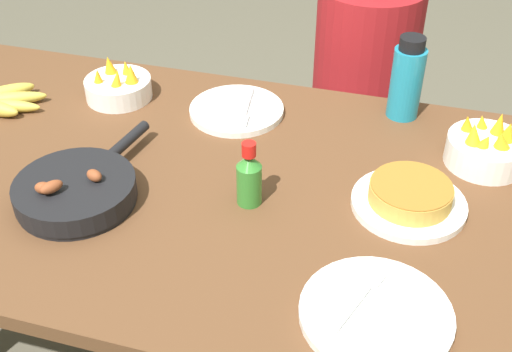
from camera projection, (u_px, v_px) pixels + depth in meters
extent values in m
cube|color=brown|center=(256.00, 194.00, 1.36)|extent=(1.87, 0.91, 0.03)
cylinder|color=brown|center=(31.00, 160.00, 2.07)|extent=(0.07, 0.07, 0.67)
ellipsoid|color=gold|center=(3.00, 106.00, 1.59)|extent=(0.19, 0.07, 0.03)
ellipsoid|color=gold|center=(6.00, 100.00, 1.61)|extent=(0.19, 0.13, 0.04)
ellipsoid|color=gold|center=(1.00, 94.00, 1.63)|extent=(0.14, 0.16, 0.04)
cylinder|color=black|center=(77.00, 200.00, 1.31)|extent=(0.24, 0.24, 0.01)
cylinder|color=black|center=(75.00, 190.00, 1.30)|extent=(0.25, 0.25, 0.04)
cylinder|color=black|center=(128.00, 140.00, 1.43)|extent=(0.04, 0.14, 0.02)
ellipsoid|color=brown|center=(51.00, 187.00, 1.24)|extent=(0.05, 0.05, 0.03)
ellipsoid|color=brown|center=(94.00, 175.00, 1.28)|extent=(0.04, 0.04, 0.03)
ellipsoid|color=brown|center=(43.00, 188.00, 1.25)|extent=(0.04, 0.04, 0.03)
cylinder|color=white|center=(408.00, 204.00, 1.30)|extent=(0.23, 0.23, 0.02)
cylinder|color=gold|center=(410.00, 193.00, 1.28)|extent=(0.17, 0.17, 0.04)
cylinder|color=#9F6624|center=(412.00, 185.00, 1.27)|extent=(0.16, 0.16, 0.00)
cylinder|color=white|center=(376.00, 314.00, 1.07)|extent=(0.26, 0.26, 0.02)
cylinder|color=silver|center=(353.00, 309.00, 1.06)|extent=(0.05, 0.11, 0.01)
cube|color=silver|center=(376.00, 280.00, 1.11)|extent=(0.04, 0.05, 0.00)
cylinder|color=white|center=(237.00, 110.00, 1.59)|extent=(0.23, 0.23, 0.02)
cylinder|color=silver|center=(249.00, 102.00, 1.60)|extent=(0.02, 0.13, 0.01)
cube|color=silver|center=(243.00, 121.00, 1.53)|extent=(0.03, 0.05, 0.00)
cylinder|color=white|center=(486.00, 151.00, 1.41)|extent=(0.17, 0.17, 0.06)
cone|color=#F4A819|center=(508.00, 133.00, 1.37)|extent=(0.05, 0.05, 0.06)
cone|color=#F4A819|center=(499.00, 124.00, 1.39)|extent=(0.05, 0.05, 0.06)
cone|color=#F4A819|center=(482.00, 122.00, 1.42)|extent=(0.04, 0.04, 0.04)
cone|color=#F4A819|center=(467.00, 124.00, 1.40)|extent=(0.04, 0.05, 0.05)
cone|color=#F4A819|center=(474.00, 135.00, 1.37)|extent=(0.06, 0.06, 0.06)
cone|color=#F4A819|center=(485.00, 142.00, 1.36)|extent=(0.05, 0.04, 0.04)
cone|color=#F4A819|center=(501.00, 141.00, 1.35)|extent=(0.06, 0.06, 0.05)
cylinder|color=white|center=(119.00, 88.00, 1.64)|extent=(0.17, 0.17, 0.05)
cone|color=#F4A819|center=(131.00, 74.00, 1.60)|extent=(0.04, 0.04, 0.06)
cone|color=#F4A819|center=(126.00, 68.00, 1.64)|extent=(0.04, 0.04, 0.04)
cone|color=#F4A819|center=(109.00, 66.00, 1.64)|extent=(0.05, 0.05, 0.05)
cone|color=#F4A819|center=(98.00, 77.00, 1.60)|extent=(0.04, 0.04, 0.05)
cone|color=#F4A819|center=(117.00, 79.00, 1.59)|extent=(0.05, 0.04, 0.05)
cylinder|color=teal|center=(406.00, 83.00, 1.54)|extent=(0.08, 0.08, 0.18)
cylinder|color=black|center=(412.00, 44.00, 1.47)|extent=(0.06, 0.06, 0.03)
cylinder|color=#337F2D|center=(249.00, 184.00, 1.29)|extent=(0.05, 0.05, 0.09)
cone|color=#337F2D|center=(249.00, 161.00, 1.25)|extent=(0.05, 0.05, 0.03)
cylinder|color=red|center=(249.00, 149.00, 1.24)|extent=(0.03, 0.03, 0.03)
cube|color=black|center=(351.00, 191.00, 2.17)|extent=(0.33, 0.33, 0.39)
cylinder|color=maroon|center=(364.00, 71.00, 1.90)|extent=(0.30, 0.30, 0.52)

